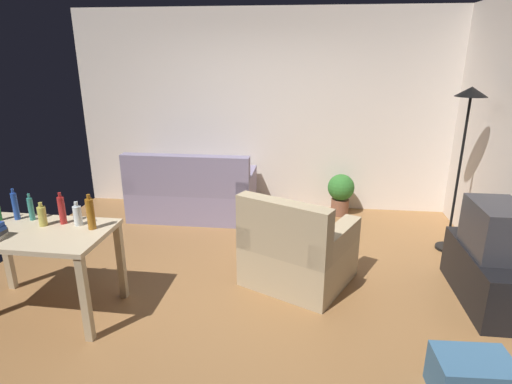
% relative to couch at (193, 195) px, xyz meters
% --- Properties ---
extents(ground_plane, '(5.20, 4.40, 0.02)m').
position_rel_couch_xyz_m(ground_plane, '(0.89, -1.59, -0.32)').
color(ground_plane, olive).
extents(wall_rear, '(5.20, 0.10, 2.70)m').
position_rel_couch_xyz_m(wall_rear, '(0.89, 0.61, 1.04)').
color(wall_rear, silver).
rests_on(wall_rear, ground_plane).
extents(couch, '(1.63, 0.84, 0.92)m').
position_rel_couch_xyz_m(couch, '(0.00, 0.00, 0.00)').
color(couch, gray).
rests_on(couch, ground_plane).
extents(tv_stand, '(0.44, 1.10, 0.48)m').
position_rel_couch_xyz_m(tv_stand, '(3.14, -1.69, -0.07)').
color(tv_stand, black).
rests_on(tv_stand, ground_plane).
extents(tv, '(0.41, 0.60, 0.44)m').
position_rel_couch_xyz_m(tv, '(3.14, -1.69, 0.39)').
color(tv, '#2D2D33').
rests_on(tv, tv_stand).
extents(torchiere_lamp, '(0.32, 0.32, 1.81)m').
position_rel_couch_xyz_m(torchiere_lamp, '(3.14, -0.64, 1.10)').
color(torchiere_lamp, black).
rests_on(torchiere_lamp, ground_plane).
extents(desk, '(1.21, 0.72, 0.76)m').
position_rel_couch_xyz_m(desk, '(-0.69, -2.32, 0.34)').
color(desk, '#C6B28E').
rests_on(desk, ground_plane).
extents(potted_plant, '(0.36, 0.36, 0.57)m').
position_rel_couch_xyz_m(potted_plant, '(1.99, 0.31, 0.02)').
color(potted_plant, brown).
rests_on(potted_plant, ground_plane).
extents(armchair, '(1.18, 1.15, 0.92)m').
position_rel_couch_xyz_m(armchair, '(1.44, -1.57, 0.01)').
color(armchair, tan).
rests_on(armchair, ground_plane).
extents(storage_box, '(0.49, 0.36, 0.30)m').
position_rel_couch_xyz_m(storage_box, '(2.60, -2.90, -0.16)').
color(storage_box, '#386084').
rests_on(storage_box, ground_plane).
extents(bottle_blue, '(0.05, 0.05, 0.28)m').
position_rel_couch_xyz_m(bottle_blue, '(-0.98, -2.10, 0.58)').
color(bottle_blue, '#2347A3').
rests_on(bottle_blue, desk).
extents(bottle_tall, '(0.05, 0.05, 0.24)m').
position_rel_couch_xyz_m(bottle_tall, '(-0.84, -2.10, 0.56)').
color(bottle_tall, teal).
rests_on(bottle_tall, desk).
extents(bottle_squat, '(0.07, 0.07, 0.20)m').
position_rel_couch_xyz_m(bottle_squat, '(-0.67, -2.21, 0.54)').
color(bottle_squat, '#BCB24C').
rests_on(bottle_squat, desk).
extents(bottle_red, '(0.06, 0.06, 0.27)m').
position_rel_couch_xyz_m(bottle_red, '(-0.53, -2.14, 0.57)').
color(bottle_red, '#AD2323').
rests_on(bottle_red, desk).
extents(bottle_clear, '(0.07, 0.07, 0.21)m').
position_rel_couch_xyz_m(bottle_clear, '(-0.39, -2.16, 0.54)').
color(bottle_clear, silver).
rests_on(bottle_clear, desk).
extents(bottle_amber, '(0.07, 0.07, 0.30)m').
position_rel_couch_xyz_m(bottle_amber, '(-0.23, -2.22, 0.58)').
color(bottle_amber, '#9E6019').
rests_on(bottle_amber, desk).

